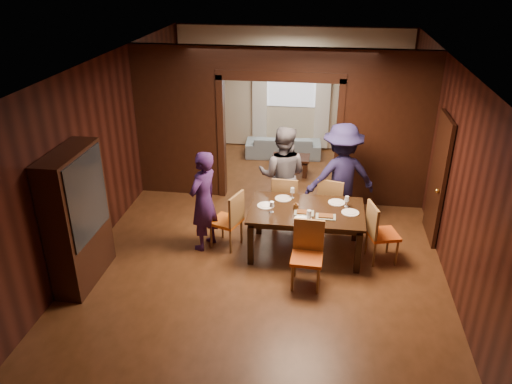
% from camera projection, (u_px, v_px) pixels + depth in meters
% --- Properties ---
extents(floor, '(9.00, 9.00, 0.00)m').
position_uv_depth(floor, '(268.00, 238.00, 8.43)').
color(floor, '#4B2B15').
rests_on(floor, ground).
extents(ceiling, '(5.50, 9.00, 0.02)m').
position_uv_depth(ceiling, '(270.00, 65.00, 7.18)').
color(ceiling, silver).
rests_on(ceiling, room_walls).
extents(room_walls, '(5.52, 9.01, 2.90)m').
position_uv_depth(room_walls, '(281.00, 120.00, 9.46)').
color(room_walls, black).
rests_on(room_walls, floor).
extents(person_purple, '(0.60, 0.71, 1.65)m').
position_uv_depth(person_purple, '(203.00, 201.00, 7.86)').
color(person_purple, '#391C52').
rests_on(person_purple, floor).
extents(person_grey, '(0.91, 0.74, 1.77)m').
position_uv_depth(person_grey, '(282.00, 176.00, 8.61)').
color(person_grey, '#5D5C64').
rests_on(person_grey, floor).
extents(person_navy, '(1.36, 1.03, 1.87)m').
position_uv_depth(person_navy, '(341.00, 177.00, 8.43)').
color(person_navy, '#1D1A41').
rests_on(person_navy, floor).
extents(sofa, '(1.79, 0.80, 0.51)m').
position_uv_depth(sofa, '(283.00, 146.00, 11.77)').
color(sofa, '#8097A8').
rests_on(sofa, floor).
extents(serving_bowl, '(0.29, 0.29, 0.07)m').
position_uv_depth(serving_bowl, '(316.00, 204.00, 7.85)').
color(serving_bowl, black).
rests_on(serving_bowl, dining_table).
extents(dining_table, '(1.77, 1.10, 0.76)m').
position_uv_depth(dining_table, '(305.00, 231.00, 7.91)').
color(dining_table, black).
rests_on(dining_table, floor).
extents(coffee_table, '(0.80, 0.50, 0.40)m').
position_uv_depth(coffee_table, '(291.00, 165.00, 10.83)').
color(coffee_table, black).
rests_on(coffee_table, floor).
extents(chair_left, '(0.56, 0.56, 0.97)m').
position_uv_depth(chair_left, '(226.00, 219.00, 8.03)').
color(chair_left, orange).
rests_on(chair_left, floor).
extents(chair_right, '(0.54, 0.54, 0.97)m').
position_uv_depth(chair_right, '(383.00, 232.00, 7.65)').
color(chair_right, '#DA5114').
rests_on(chair_right, floor).
extents(chair_far_l, '(0.47, 0.47, 0.97)m').
position_uv_depth(chair_far_l, '(286.00, 201.00, 8.64)').
color(chair_far_l, red).
rests_on(chair_far_l, floor).
extents(chair_far_r, '(0.53, 0.53, 0.97)m').
position_uv_depth(chair_far_r, '(332.00, 202.00, 8.58)').
color(chair_far_r, '#CA6B13').
rests_on(chair_far_r, floor).
extents(chair_near, '(0.45, 0.45, 0.97)m').
position_uv_depth(chair_near, '(307.00, 256.00, 7.04)').
color(chair_near, '#CC4E13').
rests_on(chair_near, floor).
extents(hutch, '(0.40, 1.20, 2.00)m').
position_uv_depth(hutch, '(77.00, 218.00, 6.98)').
color(hutch, black).
rests_on(hutch, floor).
extents(door_right, '(0.06, 0.90, 2.10)m').
position_uv_depth(door_right, '(438.00, 179.00, 8.08)').
color(door_right, black).
rests_on(door_right, floor).
extents(window_far, '(1.20, 0.03, 1.30)m').
position_uv_depth(window_far, '(292.00, 79.00, 11.66)').
color(window_far, silver).
rests_on(window_far, back_wall).
extents(curtain_left, '(0.35, 0.06, 2.40)m').
position_uv_depth(curtain_left, '(260.00, 97.00, 11.92)').
color(curtain_left, white).
rests_on(curtain_left, back_wall).
extents(curtain_right, '(0.35, 0.06, 2.40)m').
position_uv_depth(curtain_right, '(323.00, 100.00, 11.72)').
color(curtain_right, white).
rests_on(curtain_right, back_wall).
extents(plate_left, '(0.27, 0.27, 0.01)m').
position_uv_depth(plate_left, '(266.00, 206.00, 7.85)').
color(plate_left, white).
rests_on(plate_left, dining_table).
extents(plate_far_l, '(0.27, 0.27, 0.01)m').
position_uv_depth(plate_far_l, '(283.00, 198.00, 8.08)').
color(plate_far_l, silver).
rests_on(plate_far_l, dining_table).
extents(plate_far_r, '(0.27, 0.27, 0.01)m').
position_uv_depth(plate_far_r, '(337.00, 202.00, 7.95)').
color(plate_far_r, white).
rests_on(plate_far_r, dining_table).
extents(plate_right, '(0.27, 0.27, 0.01)m').
position_uv_depth(plate_right, '(350.00, 213.00, 7.64)').
color(plate_right, white).
rests_on(plate_right, dining_table).
extents(plate_near, '(0.27, 0.27, 0.01)m').
position_uv_depth(plate_near, '(303.00, 219.00, 7.45)').
color(plate_near, white).
rests_on(plate_near, dining_table).
extents(platter_a, '(0.30, 0.20, 0.04)m').
position_uv_depth(platter_a, '(304.00, 212.00, 7.62)').
color(platter_a, gray).
rests_on(platter_a, dining_table).
extents(platter_b, '(0.30, 0.20, 0.04)m').
position_uv_depth(platter_b, '(326.00, 216.00, 7.50)').
color(platter_b, gray).
rests_on(platter_b, dining_table).
extents(wineglass_left, '(0.08, 0.08, 0.18)m').
position_uv_depth(wineglass_left, '(272.00, 207.00, 7.62)').
color(wineglass_left, white).
rests_on(wineglass_left, dining_table).
extents(wineglass_far, '(0.08, 0.08, 0.18)m').
position_uv_depth(wineglass_far, '(292.00, 193.00, 8.07)').
color(wineglass_far, white).
rests_on(wineglass_far, dining_table).
extents(wineglass_right, '(0.08, 0.08, 0.18)m').
position_uv_depth(wineglass_right, '(347.00, 202.00, 7.79)').
color(wineglass_right, silver).
rests_on(wineglass_right, dining_table).
extents(tumbler, '(0.07, 0.07, 0.14)m').
position_uv_depth(tumbler, '(309.00, 215.00, 7.44)').
color(tumbler, silver).
rests_on(tumbler, dining_table).
extents(condiment_jar, '(0.08, 0.08, 0.11)m').
position_uv_depth(condiment_jar, '(296.00, 206.00, 7.72)').
color(condiment_jar, '#4C2C11').
rests_on(condiment_jar, dining_table).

